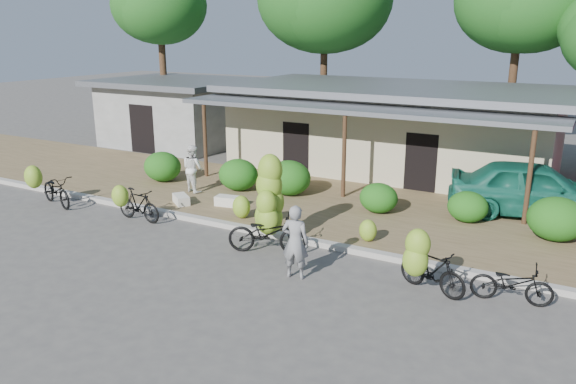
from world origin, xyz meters
The scene contains 25 objects.
ground centered at (0.00, 0.00, 0.00)m, with size 100.00×100.00×0.00m, color #504D4A.
sidewalk centered at (0.00, 5.00, 0.06)m, with size 60.00×6.00×0.12m, color olive.
curb centered at (0.00, 2.00, 0.07)m, with size 60.00×0.25×0.15m, color #A8A399.
shop_main centered at (0.00, 10.93, 1.72)m, with size 13.00×8.50×3.35m.
shop_grey centered at (-11.00, 10.99, 1.62)m, with size 7.00×6.00×3.15m.
tree_back_left centered at (-13.69, 13.11, 6.75)m, with size 5.05×4.92×8.63m.
hedge_0 centered at (-6.54, 4.74, 0.66)m, with size 1.38×1.24×1.08m, color #175313.
hedge_1 centered at (-3.46, 5.08, 0.66)m, with size 1.39×1.25×1.08m, color #175313.
hedge_2 centered at (-1.67, 5.43, 0.70)m, with size 1.48×1.33×1.16m, color #175313.
hedge_3 centered at (1.60, 5.07, 0.57)m, with size 1.16×1.04×0.90m, color #175313.
hedge_4 centered at (4.13, 5.50, 0.56)m, with size 1.14×1.03×0.89m, color #175313.
hedge_5 centered at (6.46, 5.11, 0.70)m, with size 1.48×1.33×1.15m, color #175313.
bike_far_left centered at (-7.80, 1.03, 0.58)m, with size 2.02×1.47×1.42m.
bike_left centered at (-4.40, 1.14, 0.56)m, with size 1.64×1.14×1.24m.
bike_center centered at (0.08, 1.19, 0.93)m, with size 2.10×1.50×2.43m.
bike_right centered at (4.34, 0.59, 0.66)m, with size 1.69×1.32×1.57m.
bike_far_right centered at (5.96, 1.08, 0.43)m, with size 1.69×0.81×0.85m.
loose_banana_a centered at (-1.70, 2.62, 0.46)m, with size 0.54×0.46×0.68m, color #90AF2B.
loose_banana_b centered at (-0.90, 2.68, 0.45)m, with size 0.53×0.45×0.66m, color #90AF2B.
loose_banana_c centered at (2.21, 2.65, 0.41)m, with size 0.47×0.40×0.59m, color #90AF2B.
sack_near centered at (-2.71, 3.43, 0.27)m, with size 0.85×0.40×0.30m, color white.
sack_far centered at (-4.16, 2.87, 0.26)m, with size 0.75×0.38×0.28m, color white.
vendor centered at (1.50, -0.01, 0.86)m, with size 0.63×0.41×1.72m, color gray.
bystander centered at (-4.70, 4.20, 0.92)m, with size 0.78×0.61×1.61m, color white.
teal_van centered at (5.68, 7.00, 0.94)m, with size 1.94×4.82×1.64m, color #166550.
Camera 1 is at (7.05, -10.34, 5.40)m, focal length 35.00 mm.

